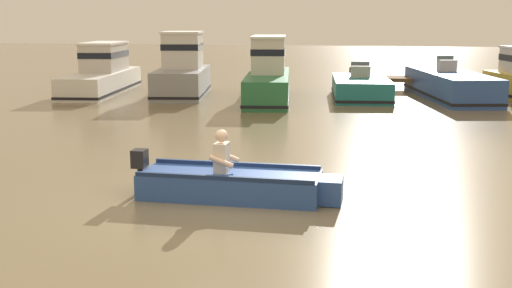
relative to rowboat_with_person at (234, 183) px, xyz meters
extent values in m
plane|color=#7A6B4C|center=(0.10, -0.37, -0.25)|extent=(120.00, 120.00, 0.00)
cube|color=brown|center=(7.60, 17.16, 0.24)|extent=(13.15, 1.50, 0.16)
cylinder|color=brown|center=(1.42, 17.86, 0.20)|extent=(0.24, 0.24, 0.90)
cylinder|color=brown|center=(5.54, 16.46, 0.29)|extent=(0.24, 0.24, 1.08)
cube|color=#2D519E|center=(-0.07, 0.00, -0.03)|extent=(3.11, 1.14, 0.44)
cube|color=#2D519E|center=(1.66, -0.02, -0.03)|extent=(0.41, 0.61, 0.42)
cube|color=navy|center=(-0.06, 0.51, 0.22)|extent=(3.04, 0.12, 0.08)
cube|color=navy|center=(-0.08, -0.51, 0.22)|extent=(3.04, 0.12, 0.08)
cube|color=#3C62B2|center=(-0.17, 0.00, 0.15)|extent=(0.29, 1.02, 0.06)
cylinder|color=black|center=(-1.72, 0.02, 0.02)|extent=(0.10, 0.10, 0.54)
cube|color=black|center=(-1.72, 0.02, 0.37)|extent=(0.24, 0.28, 0.32)
cube|color=beige|center=(-0.22, 0.00, 0.45)|extent=(0.22, 0.34, 0.52)
sphere|color=beige|center=(-0.22, 0.00, 0.83)|extent=(0.22, 0.22, 0.22)
cylinder|color=beige|center=(-0.17, 0.22, 0.43)|extent=(0.43, 0.09, 0.23)
cylinder|color=beige|center=(-0.17, -0.22, 0.43)|extent=(0.43, 0.09, 0.23)
cube|color=white|center=(-8.71, 14.09, 0.18)|extent=(2.46, 6.56, 0.85)
cube|color=black|center=(-8.71, 14.09, -0.10)|extent=(2.51, 6.60, 0.10)
cube|color=beige|center=(-8.78, 14.67, 1.16)|extent=(1.65, 2.83, 1.12)
cube|color=black|center=(-8.78, 14.67, 1.30)|extent=(1.68, 2.86, 0.24)
cube|color=white|center=(-8.78, 14.67, 1.76)|extent=(1.73, 2.97, 0.08)
cube|color=gray|center=(-5.12, 13.69, 0.29)|extent=(2.53, 4.84, 1.07)
cube|color=black|center=(-5.12, 13.69, -0.06)|extent=(2.57, 4.89, 0.10)
cube|color=silver|center=(-5.18, 14.10, 1.51)|extent=(1.71, 2.14, 1.37)
cube|color=black|center=(-5.18, 14.10, 1.68)|extent=(1.75, 2.17, 0.24)
cube|color=white|center=(-5.18, 14.10, 2.23)|extent=(1.80, 2.24, 0.08)
cube|color=#287042|center=(-1.55, 13.08, 0.24)|extent=(2.34, 6.65, 0.99)
cube|color=black|center=(-1.55, 13.08, -0.08)|extent=(2.39, 6.70, 0.10)
cube|color=silver|center=(-1.62, 13.66, 1.40)|extent=(1.54, 2.86, 1.31)
cube|color=black|center=(-1.62, 13.66, 1.56)|extent=(1.57, 2.90, 0.24)
cube|color=white|center=(-1.62, 13.66, 2.09)|extent=(1.61, 3.01, 0.08)
cube|color=#1E727A|center=(1.89, 14.21, 0.14)|extent=(2.46, 4.59, 0.78)
cube|color=black|center=(1.89, 14.21, -0.11)|extent=(2.51, 4.64, 0.10)
cube|color=#B2ADA3|center=(1.86, 14.54, 0.75)|extent=(0.76, 0.57, 0.44)
cube|color=slate|center=(1.83, 14.80, 0.93)|extent=(0.72, 0.11, 0.36)
cube|color=#2D519E|center=(5.26, 14.82, 0.25)|extent=(3.11, 6.78, 1.00)
cube|color=black|center=(5.26, 14.82, -0.07)|extent=(3.15, 6.83, 0.10)
cube|color=beige|center=(5.17, 15.30, 0.97)|extent=(0.74, 0.62, 0.44)
cube|color=slate|center=(5.12, 15.56, 1.15)|extent=(0.65, 0.17, 0.36)
camera|label=1|loc=(2.27, -10.27, 2.83)|focal=44.05mm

